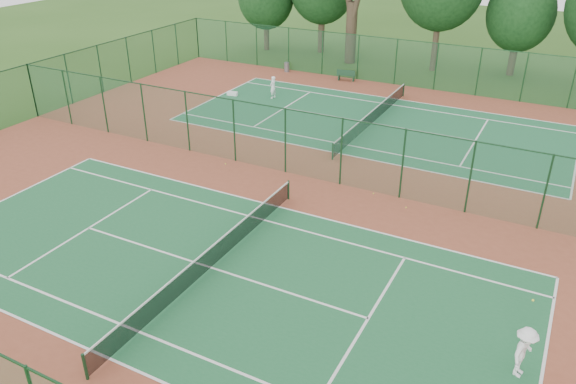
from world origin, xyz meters
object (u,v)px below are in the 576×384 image
(player_far, at_px, (273,87))
(bench, at_px, (346,75))
(player_near, at_px, (524,352))
(trash_bin, at_px, (287,67))
(kit_bag, at_px, (232,94))

(player_far, xyz_separation_m, bench, (2.97, 6.51, -0.34))
(player_near, xyz_separation_m, trash_bin, (-21.85, 26.64, -0.48))
(player_near, bearing_deg, player_far, 57.66)
(bench, relative_size, kit_bag, 1.98)
(bench, bearing_deg, player_far, -124.08)
(player_far, bearing_deg, bench, 163.93)
(player_far, relative_size, trash_bin, 2.03)
(player_near, xyz_separation_m, kit_bag, (-22.34, 19.06, -0.72))
(bench, xyz_separation_m, kit_bag, (-5.90, -7.35, -0.32))
(trash_bin, relative_size, kit_bag, 1.02)
(trash_bin, relative_size, bench, 0.52)
(player_far, relative_size, kit_bag, 2.07)
(player_near, xyz_separation_m, bench, (-16.44, 26.41, -0.40))
(player_far, xyz_separation_m, trash_bin, (-2.44, 6.74, -0.41))
(kit_bag, bearing_deg, player_far, 6.45)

